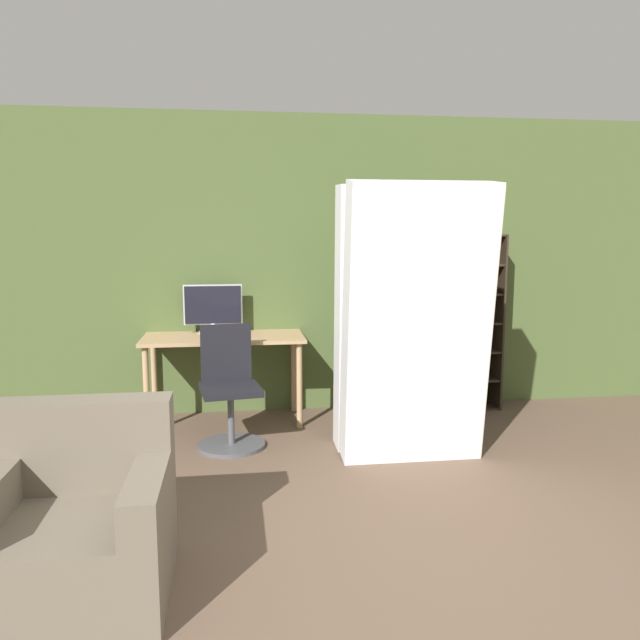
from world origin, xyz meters
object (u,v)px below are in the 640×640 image
mattress_near (417,325)px  mattress_far (404,319)px  office_chair (230,398)px  bookshelf (440,320)px  monitor (213,309)px  armchair (75,525)px

mattress_near → mattress_far: (0.00, 0.35, -0.00)m
office_chair → bookshelf: bearing=22.2°
monitor → armchair: bearing=-101.6°
monitor → office_chair: monitor is taller
bookshelf → office_chair: bearing=-157.8°
mattress_near → armchair: 2.53m
monitor → armchair: (-0.56, -2.70, -0.66)m
office_chair → mattress_near: size_ratio=0.47×
mattress_near → office_chair: bearing=157.3°
office_chair → armchair: office_chair is taller
mattress_near → monitor: bearing=137.5°
bookshelf → armchair: bookshelf is taller
office_chair → bookshelf: bookshelf is taller
mattress_near → armchair: bearing=-145.8°
monitor → mattress_near: mattress_near is taller
mattress_far → mattress_near: bearing=-90.0°
monitor → mattress_near: size_ratio=0.26×
mattress_far → office_chair: bearing=171.4°
mattress_far → armchair: bearing=-139.5°
monitor → office_chair: bearing=-80.1°
monitor → office_chair: size_ratio=0.55×
bookshelf → mattress_far: size_ratio=0.82×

